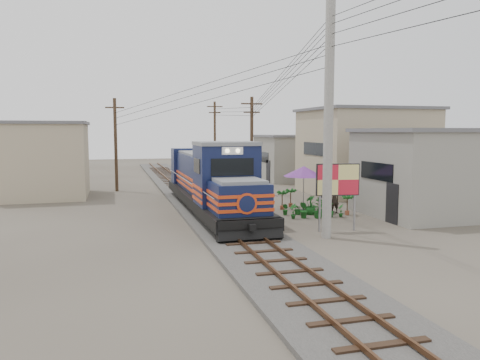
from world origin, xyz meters
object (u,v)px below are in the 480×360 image
object	(u,v)px
locomotive	(211,182)
billboard	(338,182)
market_umbrella	(304,172)
vendor	(334,200)

from	to	relation	value
locomotive	billboard	xyz separation A→B (m)	(4.55, -6.31, 0.56)
locomotive	market_umbrella	distance (m)	5.28
market_umbrella	vendor	world-z (taller)	market_umbrella
billboard	market_umbrella	world-z (taller)	billboard
billboard	vendor	xyz separation A→B (m)	(2.04, 4.33, -1.51)
locomotive	vendor	distance (m)	6.95
locomotive	vendor	bearing A→B (deg)	-16.69
market_umbrella	vendor	size ratio (longest dim) A/B	1.84
locomotive	vendor	xyz separation A→B (m)	(6.59, -1.98, -0.95)
market_umbrella	vendor	distance (m)	2.31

